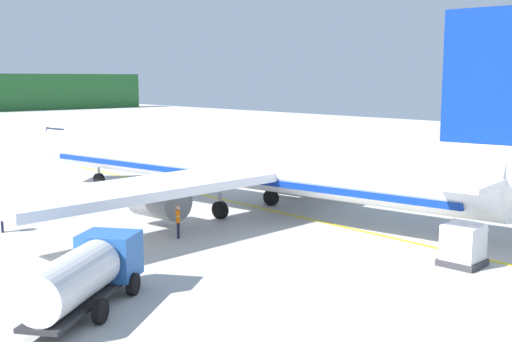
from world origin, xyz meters
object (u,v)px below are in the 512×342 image
object	(u,v)px
service_truck_catering	(85,274)
crew_marshaller	(178,219)
airliner_foreground	(236,159)
cargo_container_far	(463,245)
crew_loader_left	(2,215)

from	to	relation	value
service_truck_catering	crew_marshaller	world-z (taller)	service_truck_catering
airliner_foreground	crew_marshaller	world-z (taller)	airliner_foreground
crew_marshaller	airliner_foreground	bearing A→B (deg)	27.02
service_truck_catering	cargo_container_far	distance (m)	16.86
airliner_foreground	crew_loader_left	bearing A→B (deg)	163.42
service_truck_catering	crew_loader_left	distance (m)	14.34
service_truck_catering	crew_loader_left	bearing A→B (deg)	81.82
airliner_foreground	crew_loader_left	xyz separation A→B (m)	(-13.66, 4.07, -2.38)
service_truck_catering	crew_loader_left	size ratio (longest dim) A/B	3.70
airliner_foreground	cargo_container_far	distance (m)	16.61
cargo_container_far	crew_loader_left	size ratio (longest dim) A/B	1.19
cargo_container_far	crew_loader_left	bearing A→B (deg)	123.53
airliner_foreground	crew_marshaller	bearing A→B (deg)	-152.98
airliner_foreground	cargo_container_far	world-z (taller)	airliner_foreground
crew_marshaller	crew_loader_left	size ratio (longest dim) A/B	1.03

